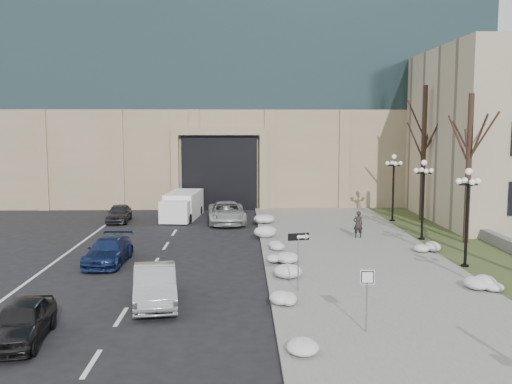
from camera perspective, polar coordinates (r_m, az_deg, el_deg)
sidewalk at (r=28.91m, az=10.10°, el=-6.76°), size 9.00×40.00×0.12m
curb at (r=28.36m, az=1.09°, el=-6.90°), size 0.30×40.00×0.14m
grass_strip at (r=30.87m, az=22.08°, el=-6.31°), size 4.00×40.00×0.10m
stone_wall at (r=33.41m, az=23.89°, el=-4.91°), size 0.50×30.00×0.70m
office_tower at (r=58.34m, az=-1.27°, el=18.27°), size 40.00×24.70×36.00m
car_a at (r=19.57m, az=-22.42°, el=-11.87°), size 1.85×3.95×1.31m
car_b at (r=22.07m, az=-10.08°, el=-9.16°), size 2.22×4.61×1.46m
car_c at (r=28.86m, az=-14.54°, el=-5.73°), size 1.90×4.41×1.27m
car_d at (r=39.50m, az=-2.95°, el=-2.07°), size 2.81×5.48×1.48m
car_e at (r=41.10m, az=-13.54°, el=-2.07°), size 1.65×3.73×1.25m
pedestrian at (r=34.28m, az=10.17°, el=-3.20°), size 0.62×0.44×1.59m
box_truck at (r=41.78m, az=-7.38°, el=-1.40°), size 2.68×6.14×1.89m
one_way_sign at (r=22.87m, az=4.63°, el=-5.16°), size 0.93×0.32×2.46m
keep_sign at (r=18.70m, az=11.05°, el=-9.36°), size 0.46×0.07×2.15m
snow_clump_b at (r=17.02m, az=4.80°, el=-15.46°), size 1.10×1.60×0.36m
snow_clump_c at (r=21.41m, az=3.21°, el=-10.76°), size 1.10×1.60×0.36m
snow_clump_d at (r=25.50m, az=2.33°, el=-7.91°), size 1.10×1.60×0.36m
snow_clump_e at (r=30.74m, az=1.79°, el=-5.40°), size 1.10×1.60×0.36m
snow_clump_f at (r=34.12m, az=1.25°, el=-4.19°), size 1.10×1.60×0.36m
snow_clump_g at (r=38.70m, az=0.68°, el=-2.91°), size 1.10×1.60×0.36m
snow_clump_i at (r=25.25m, az=21.74°, el=-8.53°), size 1.10×1.60×0.36m
snow_clump_j at (r=31.25m, az=16.90°, el=-5.49°), size 1.10×1.60×0.36m
snow_clump_k at (r=28.17m, az=2.28°, el=-6.51°), size 1.10×1.60×0.36m
lamppost_b at (r=28.33m, az=20.39°, el=-1.15°), size 1.18×1.18×4.76m
lamppost_c at (r=34.40m, az=16.38°, el=0.30°), size 1.18×1.18×4.76m
lamppost_d at (r=40.61m, az=13.59°, el=1.30°), size 1.18×1.18×4.76m
tree_mid at (r=34.05m, az=20.57°, el=4.19°), size 3.20×3.20×8.50m
tree_far at (r=41.56m, az=16.47°, el=5.59°), size 3.20×3.20×9.50m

